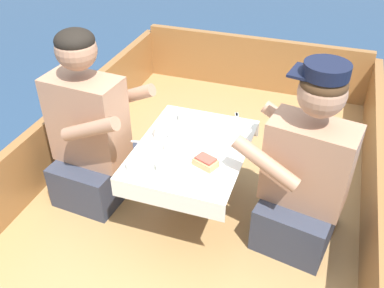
# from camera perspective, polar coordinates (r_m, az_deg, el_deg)

# --- Properties ---
(ground_plane) EXTENTS (60.00, 60.00, 0.00)m
(ground_plane) POSITION_cam_1_polar(r_m,az_deg,el_deg) (2.64, -0.34, -13.41)
(ground_plane) COLOR navy
(boat_deck) EXTENTS (1.95, 3.36, 0.26)m
(boat_deck) POSITION_cam_1_polar(r_m,az_deg,el_deg) (2.55, -0.35, -11.50)
(boat_deck) COLOR #A87F4C
(boat_deck) RESTS_ON ground_plane
(gunwale_port) EXTENTS (0.06, 3.36, 0.39)m
(gunwale_port) POSITION_cam_1_polar(r_m,az_deg,el_deg) (2.72, -19.56, -1.45)
(gunwale_port) COLOR #936033
(gunwale_port) RESTS_ON boat_deck
(gunwale_starboard) EXTENTS (0.06, 3.36, 0.39)m
(gunwale_starboard) POSITION_cam_1_polar(r_m,az_deg,el_deg) (2.28, 23.14, -10.65)
(gunwale_starboard) COLOR #936033
(gunwale_starboard) RESTS_ON boat_deck
(bow_coaming) EXTENTS (1.83, 0.06, 0.44)m
(bow_coaming) POSITION_cam_1_polar(r_m,az_deg,el_deg) (3.67, 8.27, 10.61)
(bow_coaming) COLOR #936033
(bow_coaming) RESTS_ON boat_deck
(cockpit_table) EXTENTS (0.56, 0.73, 0.44)m
(cockpit_table) POSITION_cam_1_polar(r_m,az_deg,el_deg) (2.24, 0.00, -1.57)
(cockpit_table) COLOR #B2B2B7
(cockpit_table) RESTS_ON boat_deck
(person_port) EXTENTS (0.55, 0.47, 1.01)m
(person_port) POSITION_cam_1_polar(r_m,az_deg,el_deg) (2.42, -13.34, 1.18)
(person_port) COLOR #333847
(person_port) RESTS_ON boat_deck
(person_starboard) EXTENTS (0.57, 0.52, 0.99)m
(person_starboard) POSITION_cam_1_polar(r_m,az_deg,el_deg) (2.15, 14.82, -4.03)
(person_starboard) COLOR #333847
(person_starboard) RESTS_ON boat_deck
(plate_sandwich) EXTENTS (0.18, 0.18, 0.01)m
(plate_sandwich) POSITION_cam_1_polar(r_m,az_deg,el_deg) (2.07, 1.82, -3.01)
(plate_sandwich) COLOR silver
(plate_sandwich) RESTS_ON cockpit_table
(plate_bread) EXTENTS (0.22, 0.22, 0.01)m
(plate_bread) POSITION_cam_1_polar(r_m,az_deg,el_deg) (2.32, 2.76, 1.74)
(plate_bread) COLOR silver
(plate_bread) RESTS_ON cockpit_table
(sandwich) EXTENTS (0.13, 0.11, 0.05)m
(sandwich) POSITION_cam_1_polar(r_m,az_deg,el_deg) (2.05, 1.84, -2.40)
(sandwich) COLOR tan
(sandwich) RESTS_ON plate_sandwich
(bowl_port_near) EXTENTS (0.14, 0.14, 0.04)m
(bowl_port_near) POSITION_cam_1_polar(r_m,az_deg,el_deg) (2.07, -6.91, -2.67)
(bowl_port_near) COLOR silver
(bowl_port_near) RESTS_ON cockpit_table
(bowl_starboard_near) EXTENTS (0.12, 0.12, 0.04)m
(bowl_starboard_near) POSITION_cam_1_polar(r_m,az_deg,el_deg) (2.18, -2.20, -0.22)
(bowl_starboard_near) COLOR silver
(bowl_starboard_near) RESTS_ON cockpit_table
(bowl_center_far) EXTENTS (0.13, 0.13, 0.04)m
(bowl_center_far) POSITION_cam_1_polar(r_m,az_deg,el_deg) (2.04, -3.00, -3.02)
(bowl_center_far) COLOR silver
(bowl_center_far) RESTS_ON cockpit_table
(coffee_cup_port) EXTENTS (0.10, 0.07, 0.06)m
(coffee_cup_port) POSITION_cam_1_polar(r_m,az_deg,el_deg) (2.27, -4.26, 1.67)
(coffee_cup_port) COLOR silver
(coffee_cup_port) RESTS_ON cockpit_table
(coffee_cup_starboard) EXTENTS (0.11, 0.08, 0.05)m
(coffee_cup_starboard) POSITION_cam_1_polar(r_m,az_deg,el_deg) (2.41, -0.88, 3.78)
(coffee_cup_starboard) COLOR silver
(coffee_cup_starboard) RESTS_ON cockpit_table
(utensil_fork_starboard) EXTENTS (0.07, 0.17, 0.00)m
(utensil_fork_starboard) POSITION_cam_1_polar(r_m,az_deg,el_deg) (2.44, 6.10, 3.31)
(utensil_fork_starboard) COLOR silver
(utensil_fork_starboard) RESTS_ON cockpit_table
(utensil_knife_port) EXTENTS (0.17, 0.04, 0.00)m
(utensil_knife_port) POSITION_cam_1_polar(r_m,az_deg,el_deg) (2.25, -6.06, 0.21)
(utensil_knife_port) COLOR silver
(utensil_knife_port) RESTS_ON cockpit_table
(utensil_spoon_port) EXTENTS (0.12, 0.14, 0.01)m
(utensil_spoon_port) POSITION_cam_1_polar(r_m,az_deg,el_deg) (2.01, -0.53, -4.28)
(utensil_spoon_port) COLOR silver
(utensil_spoon_port) RESTS_ON cockpit_table
(utensil_spoon_starboard) EXTENTS (0.04, 0.17, 0.01)m
(utensil_spoon_starboard) POSITION_cam_1_polar(r_m,az_deg,el_deg) (2.30, -1.28, 1.44)
(utensil_spoon_starboard) COLOR silver
(utensil_spoon_starboard) RESTS_ON cockpit_table
(utensil_spoon_center) EXTENTS (0.10, 0.15, 0.01)m
(utensil_spoon_center) POSITION_cam_1_polar(r_m,az_deg,el_deg) (1.99, 2.25, -4.98)
(utensil_spoon_center) COLOR silver
(utensil_spoon_center) RESTS_ON cockpit_table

